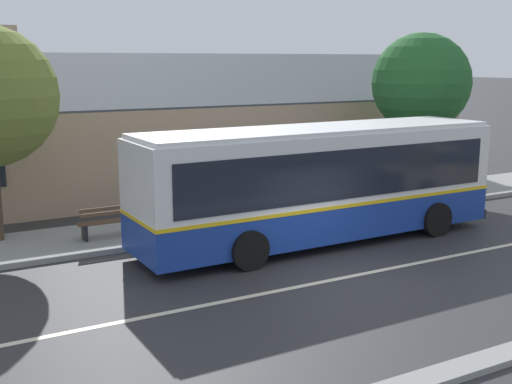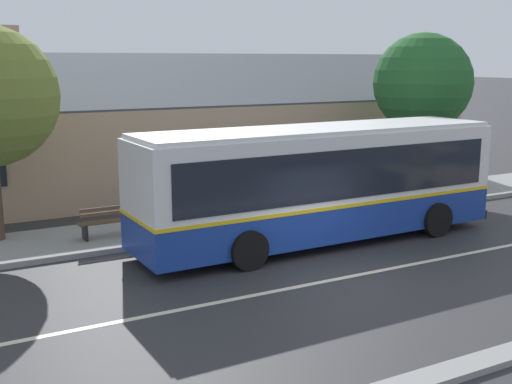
% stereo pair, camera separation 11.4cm
% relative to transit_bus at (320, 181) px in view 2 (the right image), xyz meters
% --- Properties ---
extents(ground_plane, '(300.00, 300.00, 0.00)m').
position_rel_transit_bus_xyz_m(ground_plane, '(-1.18, -2.90, -1.74)').
color(ground_plane, '#2D2D30').
extents(sidewalk_far, '(60.00, 3.00, 0.15)m').
position_rel_transit_bus_xyz_m(sidewalk_far, '(-1.18, 3.10, -1.67)').
color(sidewalk_far, gray).
rests_on(sidewalk_far, ground).
extents(curb_near, '(60.00, 0.50, 0.12)m').
position_rel_transit_bus_xyz_m(curb_near, '(-1.18, -7.65, -1.68)').
color(curb_near, gray).
rests_on(curb_near, ground).
extents(lane_divider_stripe, '(60.00, 0.16, 0.01)m').
position_rel_transit_bus_xyz_m(lane_divider_stripe, '(-1.18, -2.90, -1.74)').
color(lane_divider_stripe, beige).
rests_on(lane_divider_stripe, ground).
extents(community_building, '(24.00, 10.04, 6.37)m').
position_rel_transit_bus_xyz_m(community_building, '(0.22, 11.30, 0.08)').
color(community_building, tan).
rests_on(community_building, ground).
extents(transit_bus, '(10.81, 2.89, 3.25)m').
position_rel_transit_bus_xyz_m(transit_bus, '(0.00, 0.00, 0.00)').
color(transit_bus, navy).
rests_on(transit_bus, ground).
extents(bench_by_building, '(1.78, 0.51, 0.94)m').
position_rel_transit_bus_xyz_m(bench_by_building, '(-5.22, 2.73, -1.17)').
color(bench_by_building, brown).
rests_on(bench_by_building, sidewalk_far).
extents(street_tree_primary, '(3.70, 3.70, 6.08)m').
position_rel_transit_bus_xyz_m(street_tree_primary, '(7.08, 3.76, 2.34)').
color(street_tree_primary, '#4C3828').
rests_on(street_tree_primary, ground).
extents(bus_stop_sign, '(0.36, 0.07, 2.40)m').
position_rel_transit_bus_xyz_m(bus_stop_sign, '(6.13, 2.09, -0.10)').
color(bus_stop_sign, gray).
rests_on(bus_stop_sign, sidewalk_far).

